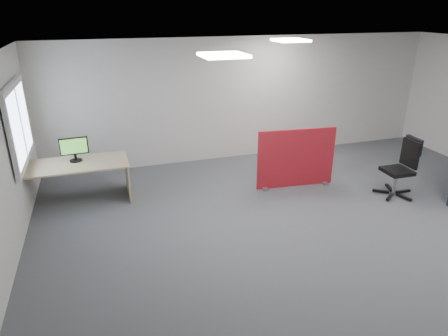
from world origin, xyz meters
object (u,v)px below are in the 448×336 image
object	(u,v)px
red_divider	(296,159)
office_chair	(403,164)
second_desk	(78,171)
monitor_second	(74,148)

from	to	relation	value
red_divider	office_chair	world-z (taller)	red_divider
office_chair	second_desk	bearing A→B (deg)	165.51
red_divider	monitor_second	size ratio (longest dim) A/B	3.20
second_desk	office_chair	xyz separation A→B (m)	(5.68, -1.57, 0.06)
red_divider	monitor_second	world-z (taller)	monitor_second
monitor_second	office_chair	world-z (taller)	monitor_second
red_divider	office_chair	xyz separation A→B (m)	(1.70, -0.94, 0.05)
red_divider	office_chair	distance (m)	1.94
office_chair	monitor_second	bearing A→B (deg)	164.83
second_desk	red_divider	bearing A→B (deg)	-8.99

